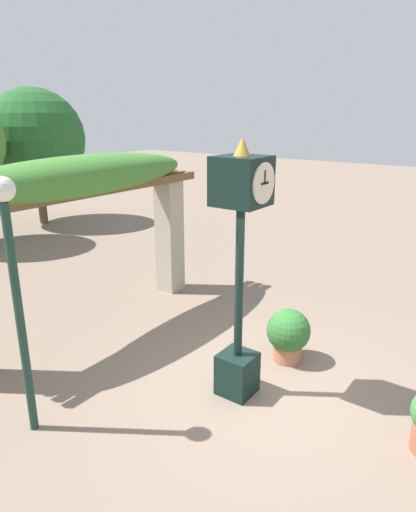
{
  "coord_description": "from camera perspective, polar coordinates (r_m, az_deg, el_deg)",
  "views": [
    {
      "loc": [
        -4.88,
        -2.74,
        3.75
      ],
      "look_at": [
        -0.19,
        0.68,
        1.9
      ],
      "focal_mm": 32.0,
      "sensor_mm": 36.0,
      "label": 1
    }
  ],
  "objects": [
    {
      "name": "potted_plant_near_left",
      "position": [
        7.28,
        10.0,
        -9.53
      ],
      "size": [
        0.68,
        0.68,
        0.85
      ],
      "color": "#B26B4C",
      "rests_on": "ground"
    },
    {
      "name": "pergola",
      "position": [
        8.0,
        -15.57,
        7.35
      ],
      "size": [
        5.48,
        1.04,
        3.07
      ],
      "color": "#A89E89",
      "rests_on": "ground"
    },
    {
      "name": "lamp_post",
      "position": [
        5.47,
        -23.18,
        -1.58
      ],
      "size": [
        0.28,
        0.28,
        3.11
      ],
      "color": "#19382D",
      "rests_on": "ground"
    },
    {
      "name": "ground_plane",
      "position": [
        6.74,
        5.88,
        -16.28
      ],
      "size": [
        60.0,
        60.0,
        0.0
      ],
      "primitive_type": "plane",
      "color": "#7F6B5B"
    },
    {
      "name": "pedestal_clock",
      "position": [
        5.8,
        3.99,
        -0.15
      ],
      "size": [
        0.6,
        0.64,
        3.46
      ],
      "color": "black",
      "rests_on": "ground"
    }
  ]
}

